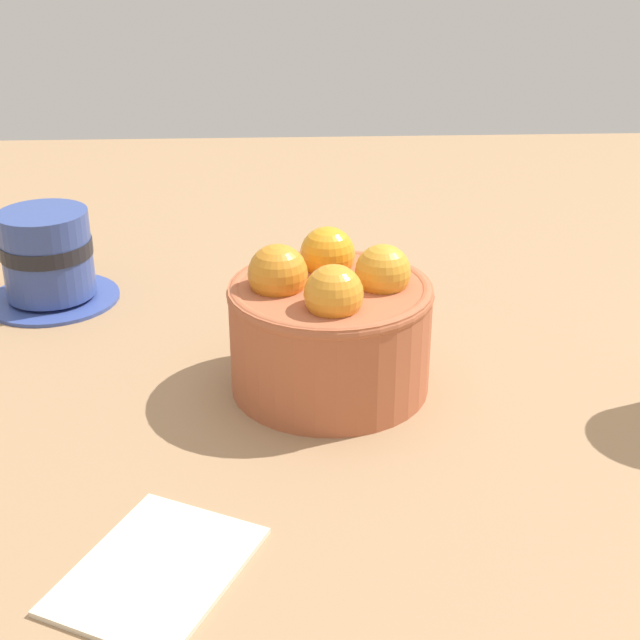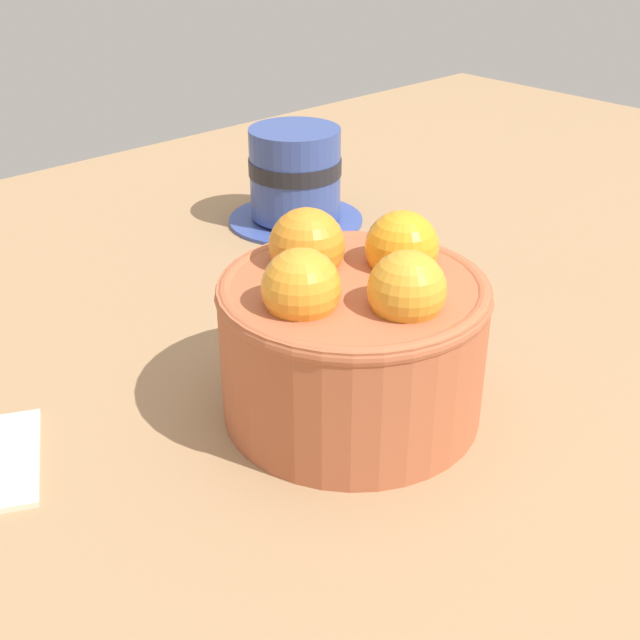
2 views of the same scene
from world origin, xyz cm
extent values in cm
cube|color=#997551|center=(0.00, 0.00, -2.27)|extent=(138.67, 96.19, 4.54)
cylinder|color=#AD5938|center=(0.00, 0.00, 3.69)|extent=(13.30, 13.30, 7.38)
torus|color=#AD5938|center=(0.00, 0.00, 6.98)|extent=(13.50, 13.50, 1.00)
sphere|color=orange|center=(0.40, -3.38, 8.28)|extent=(3.64, 3.64, 3.64)
sphere|color=orange|center=(3.38, 0.40, 8.28)|extent=(3.75, 3.75, 3.75)
sphere|color=orange|center=(-0.40, 3.38, 8.28)|extent=(3.89, 3.89, 3.89)
sphere|color=orange|center=(-3.38, -0.40, 8.28)|extent=(3.69, 3.69, 3.69)
cylinder|color=#374A94|center=(15.38, 21.95, 0.30)|extent=(10.78, 10.78, 0.60)
cylinder|color=#33478C|center=(15.38, 21.95, 4.10)|extent=(7.15, 7.15, 7.00)
cylinder|color=black|center=(15.38, 21.95, 4.61)|extent=(7.31, 7.31, 1.26)
cube|color=beige|center=(-18.32, 9.60, 0.30)|extent=(12.30, 11.20, 0.60)
camera|label=1|loc=(-53.77, 3.24, 30.40)|focal=50.89mm
camera|label=2|loc=(-25.56, -25.28, 24.92)|focal=46.40mm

